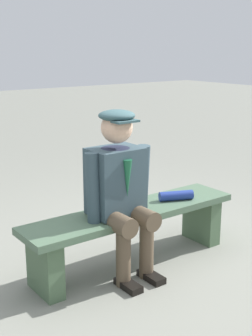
# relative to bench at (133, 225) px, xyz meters

# --- Properties ---
(ground_plane) EXTENTS (30.00, 30.00, 0.00)m
(ground_plane) POSITION_rel_bench_xyz_m (0.00, 0.00, -0.33)
(ground_plane) COLOR gray
(bench) EXTENTS (1.85, 0.42, 0.47)m
(bench) POSITION_rel_bench_xyz_m (0.00, 0.00, 0.00)
(bench) COLOR #4A644C
(bench) RESTS_ON ground
(seated_man) EXTENTS (0.56, 0.57, 1.27)m
(seated_man) POSITION_rel_bench_xyz_m (0.16, 0.06, 0.38)
(seated_man) COLOR #344851
(seated_man) RESTS_ON ground
(rolled_magazine) EXTENTS (0.30, 0.19, 0.08)m
(rolled_magazine) POSITION_rel_bench_xyz_m (-0.43, 0.04, 0.18)
(rolled_magazine) COLOR navy
(rolled_magazine) RESTS_ON bench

